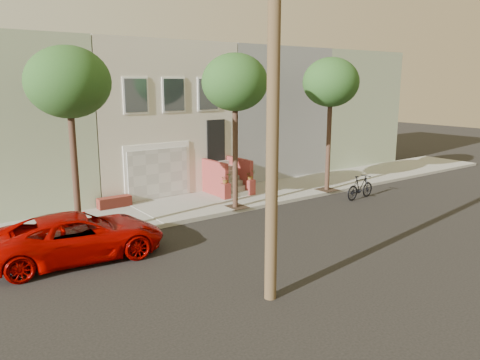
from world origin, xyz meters
TOP-DOWN VIEW (x-y plane):
  - ground at (0.00, 0.00)m, footprint 90.00×90.00m
  - sidewalk at (0.00, 5.35)m, footprint 40.00×3.70m
  - house_row at (0.00, 11.19)m, footprint 33.10×11.70m
  - tree_left at (-5.50, 3.90)m, footprint 2.70×2.57m
  - tree_mid at (1.00, 3.90)m, footprint 2.70×2.57m
  - tree_right at (6.50, 3.90)m, footprint 2.70×2.57m
  - pickup_truck at (-5.99, 2.30)m, footprint 5.30×2.81m
  - motorcycle at (6.83, 2.13)m, footprint 1.90×0.66m

SIDE VIEW (x-z plane):
  - ground at x=0.00m, z-range 0.00..0.00m
  - sidewalk at x=0.00m, z-range 0.00..0.15m
  - motorcycle at x=6.83m, z-range 0.00..1.12m
  - pickup_truck at x=-5.99m, z-range 0.00..1.42m
  - house_row at x=0.00m, z-range 0.14..7.14m
  - tree_left at x=-5.50m, z-range 2.11..8.41m
  - tree_mid at x=1.00m, z-range 2.11..8.41m
  - tree_right at x=6.50m, z-range 2.11..8.41m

